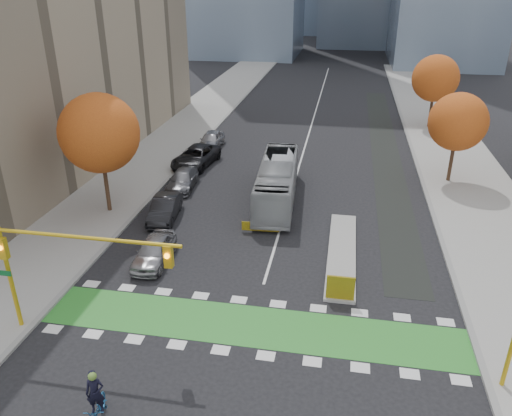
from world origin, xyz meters
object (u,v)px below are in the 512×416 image
at_px(bus, 277,182).
at_px(parked_car_e, 211,140).
at_px(tree_east_near, 458,122).
at_px(tree_west, 99,133).
at_px(parked_car_d, 196,157).
at_px(cyclist, 98,406).
at_px(parked_car_b, 165,209).
at_px(parked_car_c, 183,180).
at_px(tree_east_far, 435,78).
at_px(traffic_signal_west, 58,257).
at_px(parked_car_a, 154,251).
at_px(hazard_board, 340,288).

xyz_separation_m(bus, parked_car_e, (-7.89, 11.15, -0.72)).
bearing_deg(bus, tree_east_near, 21.93).
bearing_deg(tree_west, parked_car_d, 72.13).
distance_m(tree_east_near, cyclist, 31.81).
height_order(parked_car_b, parked_car_c, parked_car_b).
bearing_deg(parked_car_c, tree_east_far, 41.13).
xyz_separation_m(traffic_signal_west, parked_car_e, (-0.82, 27.56, -3.25)).
relative_size(parked_car_a, parked_car_c, 0.93).
relative_size(parked_car_d, parked_car_e, 1.27).
relative_size(tree_east_near, parked_car_b, 1.58).
distance_m(tree_west, tree_east_near, 26.01).
height_order(tree_east_near, parked_car_c, tree_east_near).
bearing_deg(tree_west, tree_east_far, 46.70).
bearing_deg(tree_west, tree_east_near, 22.62).
distance_m(tree_east_near, tree_east_far, 16.01).
distance_m(cyclist, bus, 21.16).
xyz_separation_m(cyclist, parked_car_c, (-3.92, 22.00, -0.12)).
xyz_separation_m(traffic_signal_west, parked_car_a, (1.43, 6.68, -3.31)).
bearing_deg(parked_car_e, traffic_signal_west, -87.81).
distance_m(tree_east_near, parked_car_c, 21.34).
bearing_deg(cyclist, tree_east_far, 53.67).
xyz_separation_m(tree_east_near, cyclist, (-16.40, -26.95, -4.08)).
xyz_separation_m(tree_west, parked_car_a, (5.50, -5.83, -4.89)).
bearing_deg(cyclist, tree_west, 99.29).
distance_m(parked_car_a, parked_car_b, 5.65).
distance_m(tree_east_far, cyclist, 46.37).
bearing_deg(hazard_board, parked_car_d, 125.56).
bearing_deg(parked_car_b, tree_east_near, 20.84).
bearing_deg(parked_car_a, parked_car_b, 101.58).
distance_m(traffic_signal_west, parked_car_e, 27.76).
bearing_deg(tree_east_far, cyclist, -111.48).
xyz_separation_m(bus, parked_car_c, (-7.47, 1.15, -0.83)).
bearing_deg(parked_car_c, tree_east_near, 9.65).
xyz_separation_m(hazard_board, parked_car_a, (-10.50, 1.97, -0.07)).
xyz_separation_m(tree_east_near, tree_east_far, (0.50, 16.00, 0.38)).
xyz_separation_m(hazard_board, tree_west, (-16.00, 7.80, 4.82)).
xyz_separation_m(cyclist, parked_car_b, (-3.43, 16.60, -0.04)).
height_order(parked_car_c, parked_car_e, parked_car_e).
bearing_deg(hazard_board, parked_car_b, 147.79).
bearing_deg(cyclist, bus, 65.49).
xyz_separation_m(hazard_board, tree_east_near, (8.00, 17.80, 4.06)).
bearing_deg(hazard_board, parked_car_e, 119.16).
bearing_deg(bus, parked_car_c, 167.78).
relative_size(bus, parked_car_e, 2.35).
relative_size(tree_west, tree_east_far, 1.08).
height_order(tree_west, traffic_signal_west, tree_west).
xyz_separation_m(bus, parked_car_a, (-5.64, -9.73, -0.77)).
relative_size(parked_car_b, parked_car_e, 0.98).
xyz_separation_m(traffic_signal_west, parked_car_c, (-0.40, 17.56, -3.37)).
distance_m(tree_east_far, parked_car_e, 24.32).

